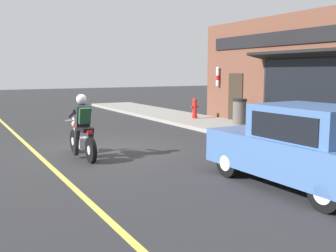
{
  "coord_description": "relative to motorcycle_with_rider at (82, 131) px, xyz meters",
  "views": [
    {
      "loc": [
        -3.74,
        -10.17,
        2.19
      ],
      "look_at": [
        0.57,
        -2.45,
        0.95
      ],
      "focal_mm": 42.0,
      "sensor_mm": 36.0,
      "label": 1
    }
  ],
  "objects": [
    {
      "name": "fire_hydrant",
      "position": [
        6.48,
        4.73,
        -0.11
      ],
      "size": [
        0.36,
        0.24,
        0.88
      ],
      "color": "red",
      "rests_on": "sidewalk_curb"
    },
    {
      "name": "traffic_cone",
      "position": [
        5.55,
        -1.23,
        -0.25
      ],
      "size": [
        0.36,
        0.36,
        0.6
      ],
      "color": "black",
      "rests_on": "sidewalk_curb"
    },
    {
      "name": "storefront_building",
      "position": [
        7.84,
        0.74,
        1.43
      ],
      "size": [
        1.25,
        9.31,
        4.2
      ],
      "color": "brown",
      "rests_on": "ground"
    },
    {
      "name": "motorcycle_with_rider",
      "position": [
        0.0,
        0.0,
        0.0
      ],
      "size": [
        0.56,
        2.02,
        1.62
      ],
      "color": "black",
      "rests_on": "ground"
    },
    {
      "name": "ground_plane",
      "position": [
        0.85,
        0.52,
        -0.68
      ],
      "size": [
        80.0,
        80.0,
        0.0
      ],
      "primitive_type": "plane",
      "color": "#2B2B2D"
    },
    {
      "name": "lane_stripe",
      "position": [
        -0.95,
        3.52,
        -0.67
      ],
      "size": [
        0.12,
        19.8,
        0.01
      ],
      "primitive_type": "cube",
      "color": "#D1C64C",
      "rests_on": "ground"
    },
    {
      "name": "trash_bin",
      "position": [
        6.96,
        2.27,
        -0.04
      ],
      "size": [
        0.56,
        0.56,
        0.98
      ],
      "color": "#514C47",
      "rests_on": "sidewalk_curb"
    },
    {
      "name": "car_hatchback",
      "position": [
        2.84,
        -4.55,
        0.09
      ],
      "size": [
        1.7,
        3.81,
        1.57
      ],
      "color": "black",
      "rests_on": "ground"
    },
    {
      "name": "sidewalk_curb",
      "position": [
        6.32,
        3.52,
        -0.61
      ],
      "size": [
        2.6,
        22.0,
        0.14
      ],
      "primitive_type": "cube",
      "color": "gray",
      "rests_on": "ground"
    }
  ]
}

